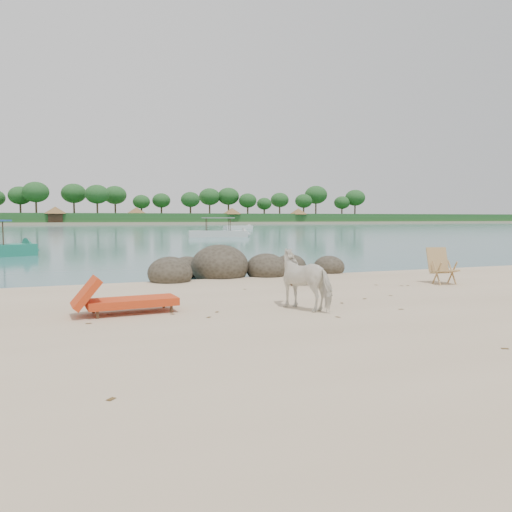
# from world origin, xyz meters

# --- Properties ---
(water) EXTENTS (400.00, 400.00, 0.00)m
(water) POSITION_xyz_m (0.00, 90.00, 0.00)
(water) COLOR #3C7078
(water) RESTS_ON ground
(far_shore) EXTENTS (420.00, 90.00, 1.40)m
(far_shore) POSITION_xyz_m (0.00, 170.00, 0.00)
(far_shore) COLOR tan
(far_shore) RESTS_ON ground
(far_scenery) EXTENTS (420.00, 18.00, 9.50)m
(far_scenery) POSITION_xyz_m (0.03, 136.70, 3.14)
(far_scenery) COLOR #1E4C1E
(far_scenery) RESTS_ON ground
(boulders) EXTENTS (6.54, 3.04, 1.34)m
(boulders) POSITION_xyz_m (0.55, 6.60, 0.25)
(boulders) COLOR #322B21
(boulders) RESTS_ON ground
(cow) EXTENTS (1.18, 1.54, 1.19)m
(cow) POSITION_xyz_m (0.13, 0.62, 0.59)
(cow) COLOR white
(cow) RESTS_ON ground
(side_table) EXTENTS (0.74, 0.59, 0.52)m
(side_table) POSITION_xyz_m (1.52, 3.72, 0.26)
(side_table) COLOR #382216
(side_table) RESTS_ON ground
(lounge_chair) EXTENTS (2.13, 0.87, 0.63)m
(lounge_chair) POSITION_xyz_m (-3.19, 1.39, 0.31)
(lounge_chair) COLOR #D54919
(lounge_chair) RESTS_ON ground
(deck_chair) EXTENTS (0.77, 0.81, 0.99)m
(deck_chair) POSITION_xyz_m (5.33, 2.60, 0.50)
(deck_chair) COLOR tan
(deck_chair) RESTS_ON ground
(boat_mid) EXTENTS (6.57, 2.62, 3.12)m
(boat_mid) POSITION_xyz_m (9.69, 38.93, 1.56)
(boat_mid) COLOR silver
(boat_mid) RESTS_ON water
(boat_far) EXTENTS (6.01, 2.85, 0.68)m
(boat_far) POSITION_xyz_m (22.96, 71.65, 0.34)
(boat_far) COLOR silver
(boat_far) RESTS_ON water
(dead_leaves) EXTENTS (8.44, 6.89, 0.00)m
(dead_leaves) POSITION_xyz_m (0.28, 0.76, 0.01)
(dead_leaves) COLOR brown
(dead_leaves) RESTS_ON ground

